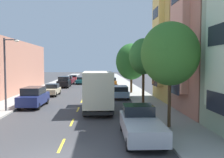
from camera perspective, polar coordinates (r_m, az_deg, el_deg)
ground_plane at (r=40.90m, az=-5.65°, el=-2.32°), size 160.00×160.00×0.00m
sidewalk_left at (r=39.90m, az=-16.04°, el=-2.49°), size 3.20×120.00×0.14m
sidewalk_right at (r=39.20m, az=4.64°, el=-2.47°), size 3.20×120.00×0.14m
lane_centerline_dashes at (r=35.44m, az=-6.08°, el=-3.23°), size 0.14×47.20×0.01m
townhouse_third_mustard at (r=30.04m, az=20.82°, el=7.24°), size 11.33×7.18×12.87m
street_tree_nearest at (r=16.14m, az=13.14°, el=5.63°), size 3.67×3.67×6.67m
street_tree_second at (r=25.34m, az=7.21°, el=5.10°), size 2.87×2.87×6.59m
street_tree_third at (r=34.66m, az=4.46°, el=3.99°), size 4.29×4.29×6.83m
street_lamp at (r=23.07m, az=-22.94°, el=2.26°), size 1.35×0.28×6.22m
delivery_box_truck at (r=21.83m, az=-3.30°, el=-2.33°), size 2.54×7.06×3.49m
parked_sedan_red at (r=59.36m, az=-8.91°, el=0.21°), size 1.91×4.54×1.43m
parked_pickup_silver at (r=14.24m, az=6.56°, el=-10.14°), size 2.06×5.32×1.73m
parked_hatchback_champagne at (r=33.45m, az=-13.60°, el=-2.42°), size 1.82×4.03×1.50m
parked_wagon_sky at (r=30.10m, az=1.91°, el=-2.89°), size 1.89×4.73×1.50m
parked_suv_navy at (r=25.20m, az=-17.48°, el=-3.91°), size 2.08×4.85×1.93m
parked_wagon_orange at (r=47.92m, az=-0.20°, el=-0.48°), size 1.93×4.74×1.50m
parked_pickup_burgundy at (r=50.88m, az=-10.01°, el=-0.27°), size 2.15×5.35×1.73m
parked_suv_black at (r=44.37m, az=-10.90°, el=-0.63°), size 1.97×4.81×1.93m
moving_teal_sedan at (r=51.23m, az=-7.12°, el=-0.30°), size 1.80×4.50×1.43m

